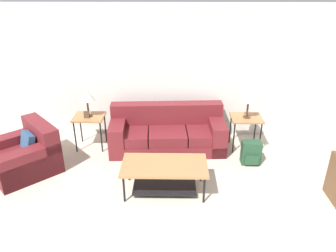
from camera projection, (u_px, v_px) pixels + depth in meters
name	position (u px, v px, depth m)	size (l,w,h in m)	color
wall_back	(176.00, 73.00, 6.37)	(8.88, 0.06, 2.60)	silver
couch	(167.00, 134.00, 6.24)	(2.18, 0.98, 0.82)	maroon
armchair	(25.00, 155.00, 5.53)	(1.39, 1.39, 0.80)	maroon
coffee_table	(164.00, 171.00, 4.96)	(1.29, 0.67, 0.48)	#A87042
side_table_left	(89.00, 119.00, 6.15)	(0.57, 0.49, 0.64)	#A87042
side_table_right	(246.00, 121.00, 6.11)	(0.57, 0.49, 0.64)	#A87042
table_lamp_left	(87.00, 95.00, 5.94)	(0.29, 0.29, 0.54)	#472D1E
table_lamp_right	(249.00, 96.00, 5.90)	(0.29, 0.29, 0.54)	#472D1E
backpack	(251.00, 153.00, 5.76)	(0.33, 0.29, 0.42)	#23472D
picture_frame	(86.00, 114.00, 6.03)	(0.10, 0.04, 0.13)	#4C3828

